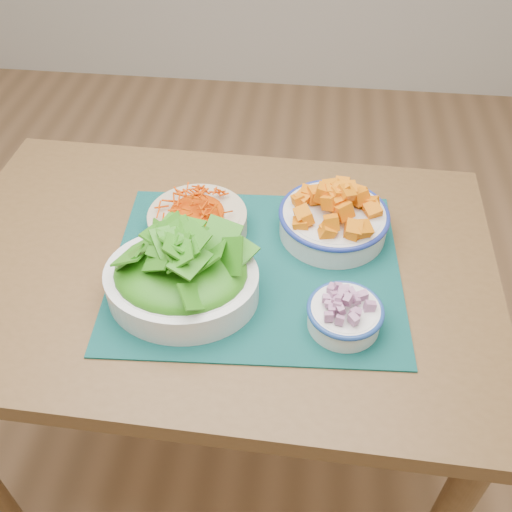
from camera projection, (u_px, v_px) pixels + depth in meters
The scene contains 7 objects.
ground at pixel (127, 380), 1.80m from camera, with size 4.00×4.00×0.00m, color #AD7E53.
table at pixel (217, 298), 1.19m from camera, with size 1.11×0.75×0.75m.
placemat at pixel (256, 268), 1.10m from camera, with size 0.55×0.45×0.00m, color #073030.
carrot_bowl at pixel (197, 217), 1.15m from camera, with size 0.21×0.21×0.08m.
squash_bowl at pixel (334, 213), 1.13m from camera, with size 0.25×0.25×0.11m.
lettuce_bowl at pixel (181, 272), 1.00m from camera, with size 0.28×0.24×0.13m.
onion_bowl at pixel (345, 312), 0.97m from camera, with size 0.16×0.16×0.07m.
Camera 1 is at (0.52, -0.96, 1.53)m, focal length 40.00 mm.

